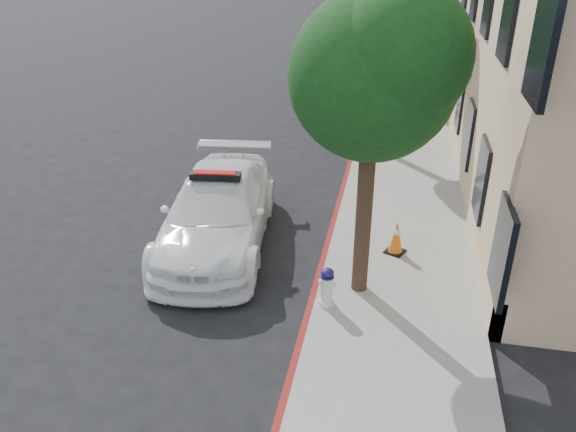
{
  "coord_description": "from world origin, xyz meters",
  "views": [
    {
      "loc": [
        3.34,
        -11.25,
        6.29
      ],
      "look_at": [
        1.26,
        -0.87,
        1.0
      ],
      "focal_mm": 35.0,
      "sensor_mm": 36.0,
      "label": 1
    }
  ],
  "objects_px": {
    "parked_car_mid": "(346,87)",
    "parked_car_far": "(338,75)",
    "fire_hydrant": "(327,287)",
    "police_car": "(218,211)",
    "traffic_cone": "(396,237)"
  },
  "relations": [
    {
      "from": "parked_car_mid",
      "to": "traffic_cone",
      "type": "xyz_separation_m",
      "value": [
        2.35,
        -11.78,
        -0.31
      ]
    },
    {
      "from": "parked_car_mid",
      "to": "fire_hydrant",
      "type": "height_order",
      "value": "parked_car_mid"
    },
    {
      "from": "parked_car_mid",
      "to": "parked_car_far",
      "type": "relative_size",
      "value": 1.25
    },
    {
      "from": "parked_car_mid",
      "to": "parked_car_far",
      "type": "bearing_deg",
      "value": 99.84
    },
    {
      "from": "parked_car_mid",
      "to": "traffic_cone",
      "type": "height_order",
      "value": "parked_car_mid"
    },
    {
      "from": "parked_car_mid",
      "to": "fire_hydrant",
      "type": "distance_m",
      "value": 14.03
    },
    {
      "from": "police_car",
      "to": "parked_car_far",
      "type": "distance_m",
      "value": 14.9
    },
    {
      "from": "parked_car_mid",
      "to": "parked_car_far",
      "type": "distance_m",
      "value": 3.07
    },
    {
      "from": "traffic_cone",
      "to": "police_car",
      "type": "bearing_deg",
      "value": -178.72
    },
    {
      "from": "parked_car_mid",
      "to": "police_car",
      "type": "bearing_deg",
      "value": -99.79
    },
    {
      "from": "police_car",
      "to": "parked_car_mid",
      "type": "bearing_deg",
      "value": 75.05
    },
    {
      "from": "police_car",
      "to": "parked_car_far",
      "type": "bearing_deg",
      "value": 79.01
    },
    {
      "from": "fire_hydrant",
      "to": "traffic_cone",
      "type": "xyz_separation_m",
      "value": [
        1.2,
        2.2,
        -0.01
      ]
    },
    {
      "from": "police_car",
      "to": "parked_car_mid",
      "type": "distance_m",
      "value": 11.98
    },
    {
      "from": "parked_car_far",
      "to": "traffic_cone",
      "type": "bearing_deg",
      "value": -71.44
    }
  ]
}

